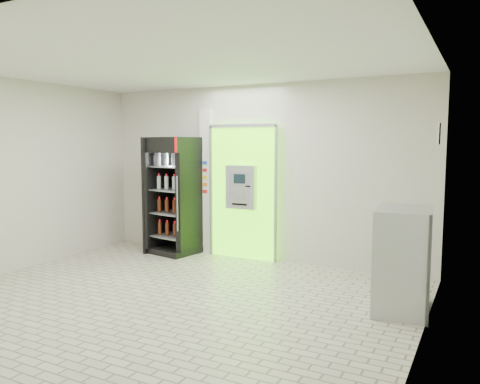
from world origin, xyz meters
The scene contains 7 objects.
ground centered at (0.00, 0.00, 0.00)m, with size 6.00×6.00×0.00m, color beige.
room_shell centered at (0.00, 0.00, 1.84)m, with size 6.00×6.00×6.00m.
atm_assembly centered at (-0.20, 2.41, 1.17)m, with size 1.30×0.24×2.33m.
pillar centered at (-0.98, 2.45, 1.30)m, with size 0.22×0.11×2.60m.
beverage_cooler centered at (-1.48, 2.15, 1.01)m, with size 0.90×0.85×2.11m.
steel_cabinet centered at (2.68, 0.99, 0.62)m, with size 0.72×0.99×1.24m.
exit_sign centered at (2.99, 1.40, 2.12)m, with size 0.02×0.22×0.26m.
Camera 1 is at (3.52, -4.76, 2.01)m, focal length 35.00 mm.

